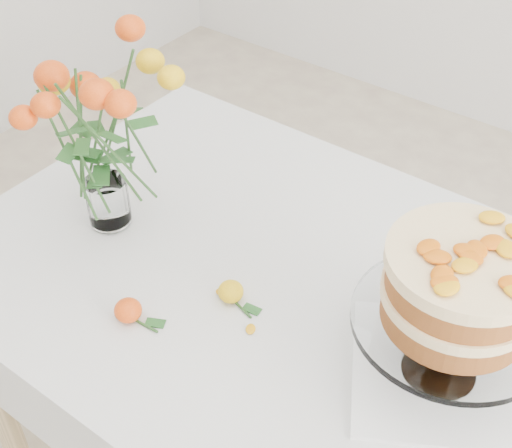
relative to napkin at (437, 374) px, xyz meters
The scene contains 8 objects.
table 0.31m from the napkin, behind, with size 1.43×0.93×0.76m.
napkin is the anchor object (origin of this frame).
cake_stand 0.20m from the napkin, behind, with size 0.32×0.32×0.29m.
rose_vase 0.78m from the napkin, behind, with size 0.38×0.38×0.44m.
loose_rose_near 0.40m from the napkin, 169.95° to the right, with size 0.09×0.05×0.04m.
loose_rose_far 0.56m from the napkin, 156.78° to the right, with size 0.09×0.05×0.04m.
stray_petal_a 0.42m from the napkin, behind, with size 0.03×0.02×0.00m, color #F5A40F.
stray_petal_b 0.34m from the napkin, 161.08° to the right, with size 0.03×0.02×0.00m, color #F5A40F.
Camera 1 is at (0.50, -0.82, 1.74)m, focal length 50.00 mm.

